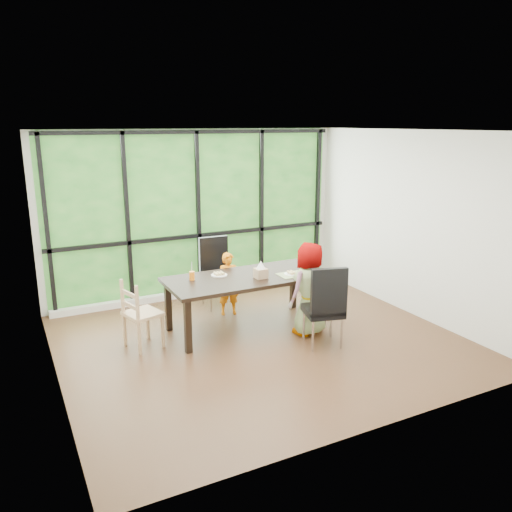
% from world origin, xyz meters
% --- Properties ---
extents(ground, '(5.00, 5.00, 0.00)m').
position_xyz_m(ground, '(0.00, 0.00, 0.00)').
color(ground, black).
rests_on(ground, ground).
extents(back_wall, '(5.00, 0.00, 5.00)m').
position_xyz_m(back_wall, '(0.00, 2.25, 1.35)').
color(back_wall, silver).
rests_on(back_wall, ground).
extents(foliage_backdrop, '(4.80, 0.02, 2.65)m').
position_xyz_m(foliage_backdrop, '(0.00, 2.23, 1.35)').
color(foliage_backdrop, '#1D4F1D').
rests_on(foliage_backdrop, back_wall).
extents(window_mullions, '(4.80, 0.06, 2.65)m').
position_xyz_m(window_mullions, '(0.00, 2.19, 1.35)').
color(window_mullions, black).
rests_on(window_mullions, back_wall).
extents(window_sill, '(4.80, 0.12, 0.10)m').
position_xyz_m(window_sill, '(0.00, 2.15, 0.05)').
color(window_sill, silver).
rests_on(window_sill, ground).
extents(dining_table, '(2.21, 1.03, 0.75)m').
position_xyz_m(dining_table, '(0.04, 0.51, 0.38)').
color(dining_table, black).
rests_on(dining_table, ground).
extents(chair_window_leather, '(0.48, 0.48, 1.08)m').
position_xyz_m(chair_window_leather, '(0.02, 1.47, 0.54)').
color(chair_window_leather, black).
rests_on(chair_window_leather, ground).
extents(chair_interior_leather, '(0.56, 0.56, 1.08)m').
position_xyz_m(chair_interior_leather, '(0.67, -0.44, 0.54)').
color(chair_interior_leather, black).
rests_on(chair_interior_leather, ground).
extents(chair_end_beech, '(0.50, 0.52, 0.90)m').
position_xyz_m(chair_end_beech, '(-1.40, 0.54, 0.45)').
color(chair_end_beech, tan).
rests_on(chair_end_beech, ground).
extents(child_toddler, '(0.39, 0.30, 0.94)m').
position_xyz_m(child_toddler, '(0.04, 1.11, 0.47)').
color(child_toddler, orange).
rests_on(child_toddler, ground).
extents(child_older, '(0.70, 0.54, 1.27)m').
position_xyz_m(child_older, '(0.69, -0.05, 0.64)').
color(child_older, gray).
rests_on(child_older, ground).
extents(placemat, '(0.40, 0.29, 0.01)m').
position_xyz_m(placemat, '(0.65, 0.29, 0.75)').
color(placemat, tan).
rests_on(placemat, dining_table).
extents(plate_far, '(0.22, 0.22, 0.01)m').
position_xyz_m(plate_far, '(-0.27, 0.71, 0.76)').
color(plate_far, white).
rests_on(plate_far, dining_table).
extents(plate_near, '(0.20, 0.20, 0.01)m').
position_xyz_m(plate_near, '(0.64, 0.31, 0.76)').
color(plate_near, white).
rests_on(plate_near, dining_table).
extents(orange_cup, '(0.07, 0.07, 0.12)m').
position_xyz_m(orange_cup, '(-0.68, 0.69, 0.81)').
color(orange_cup, orange).
rests_on(orange_cup, dining_table).
extents(green_cup, '(0.07, 0.07, 0.12)m').
position_xyz_m(green_cup, '(0.95, 0.23, 0.81)').
color(green_cup, '#52DA28').
rests_on(green_cup, dining_table).
extents(white_mug, '(0.07, 0.07, 0.07)m').
position_xyz_m(white_mug, '(1.03, 0.56, 0.79)').
color(white_mug, white).
rests_on(white_mug, dining_table).
extents(tissue_box, '(0.16, 0.16, 0.13)m').
position_xyz_m(tissue_box, '(0.19, 0.36, 0.82)').
color(tissue_box, tan).
rests_on(tissue_box, dining_table).
extents(crepe_rolls_far, '(0.15, 0.12, 0.04)m').
position_xyz_m(crepe_rolls_far, '(-0.27, 0.71, 0.78)').
color(crepe_rolls_far, tan).
rests_on(crepe_rolls_far, plate_far).
extents(crepe_rolls_near, '(0.10, 0.12, 0.04)m').
position_xyz_m(crepe_rolls_near, '(0.64, 0.31, 0.78)').
color(crepe_rolls_near, tan).
rests_on(crepe_rolls_near, plate_near).
extents(straw_white, '(0.01, 0.04, 0.20)m').
position_xyz_m(straw_white, '(-0.68, 0.69, 0.91)').
color(straw_white, white).
rests_on(straw_white, orange_cup).
extents(straw_pink, '(0.01, 0.04, 0.20)m').
position_xyz_m(straw_pink, '(0.95, 0.23, 0.91)').
color(straw_pink, pink).
rests_on(straw_pink, green_cup).
extents(tissue, '(0.12, 0.12, 0.11)m').
position_xyz_m(tissue, '(0.19, 0.36, 0.94)').
color(tissue, white).
rests_on(tissue, tissue_box).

